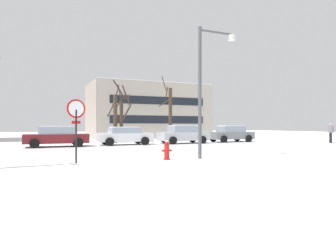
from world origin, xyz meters
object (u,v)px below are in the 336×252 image
at_px(fire_hydrant, 167,150).
at_px(parked_car_maroon, 56,136).
at_px(parked_car_silver, 183,134).
at_px(parked_car_gray, 231,134).
at_px(stop_sign, 76,118).
at_px(pedestrian_crossing, 331,131).
at_px(street_lamp, 206,78).
at_px(parked_car_white, 125,135).

relative_size(fire_hydrant, parked_car_maroon, 0.20).
bearing_deg(parked_car_silver, parked_car_gray, 3.60).
height_order(stop_sign, pedestrian_crossing, stop_sign).
xyz_separation_m(parked_car_silver, pedestrian_crossing, (12.07, -4.45, 0.22)).
bearing_deg(pedestrian_crossing, stop_sign, -165.32).
distance_m(fire_hydrant, parked_car_silver, 12.04).
bearing_deg(street_lamp, pedestrian_crossing, 21.03).
bearing_deg(parked_car_white, parked_car_silver, -2.11).
bearing_deg(fire_hydrant, street_lamp, -6.39).
height_order(fire_hydrant, pedestrian_crossing, pedestrian_crossing).
xyz_separation_m(parked_car_maroon, parked_car_white, (5.03, 0.17, -0.02)).
distance_m(stop_sign, parked_car_maroon, 10.26).
height_order(fire_hydrant, parked_car_gray, parked_car_gray).
bearing_deg(parked_car_gray, parked_car_maroon, -178.86).
bearing_deg(parked_car_maroon, parked_car_silver, -0.10).
bearing_deg(pedestrian_crossing, parked_car_silver, 159.79).
bearing_deg(parked_car_white, parked_car_gray, 0.74).
xyz_separation_m(stop_sign, fire_hydrant, (3.85, -0.26, -1.38)).
distance_m(parked_car_maroon, parked_car_gray, 15.10).
bearing_deg(stop_sign, fire_hydrant, -3.80).
bearing_deg(pedestrian_crossing, parked_car_white, 164.85).
bearing_deg(parked_car_silver, fire_hydrant, -119.82).
relative_size(stop_sign, parked_car_silver, 0.62).
xyz_separation_m(parked_car_white, parked_car_silver, (5.03, -0.19, 0.05)).
xyz_separation_m(stop_sign, parked_car_gray, (14.87, 10.50, -1.05)).
distance_m(parked_car_maroon, pedestrian_crossing, 22.58).
height_order(parked_car_maroon, parked_car_white, parked_car_maroon).
xyz_separation_m(parked_car_maroon, pedestrian_crossing, (22.14, -4.46, 0.25)).
height_order(parked_car_silver, pedestrian_crossing, pedestrian_crossing).
bearing_deg(stop_sign, parked_car_gray, 35.23).
xyz_separation_m(street_lamp, pedestrian_crossing, (16.15, 6.21, -2.71)).
height_order(street_lamp, pedestrian_crossing, street_lamp).
bearing_deg(parked_car_gray, stop_sign, -144.77).
bearing_deg(fire_hydrant, parked_car_white, 84.88).
bearing_deg(parked_car_silver, parked_car_maroon, 179.90).
relative_size(stop_sign, parked_car_white, 0.61).
xyz_separation_m(street_lamp, parked_car_silver, (4.07, 10.65, -2.93)).
xyz_separation_m(stop_sign, parked_car_maroon, (-0.23, 10.20, -1.06)).
relative_size(parked_car_white, parked_car_gray, 1.03).
distance_m(street_lamp, parked_car_silver, 11.77).
bearing_deg(parked_car_white, fire_hydrant, -95.12).
relative_size(stop_sign, fire_hydrant, 2.99).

